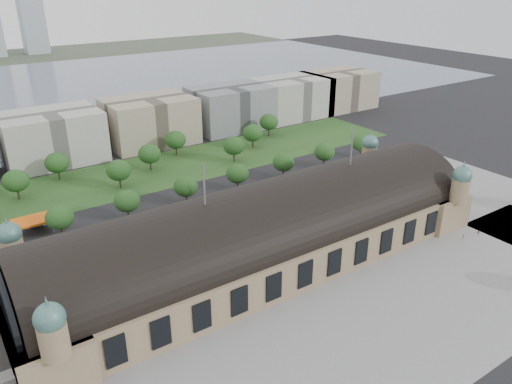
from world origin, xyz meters
TOP-DOWN VIEW (x-y plane):
  - ground at (0.00, 0.00)m, footprint 900.00×900.00m
  - station at (0.00, 0.00)m, footprint 150.00×48.40m
  - plaza_south at (10.00, -44.00)m, footprint 190.00×48.00m
  - plaza_east at (103.00, 0.00)m, footprint 56.00×100.00m
  - road_slab at (-20.00, 38.00)m, footprint 260.00×26.00m
  - grass_belt at (-15.00, 93.00)m, footprint 300.00×45.00m
  - petrol_station at (-53.91, 65.28)m, footprint 14.00×13.00m
  - lake at (0.00, 298.00)m, footprint 700.00×320.00m
  - far_tower_right at (45.00, 508.00)m, footprint 24.00×24.00m
  - office_3 at (-30.00, 133.00)m, footprint 45.00×32.00m
  - office_4 at (20.00, 133.00)m, footprint 45.00×32.00m
  - office_5 at (70.00, 133.00)m, footprint 45.00×32.00m
  - office_6 at (115.00, 133.00)m, footprint 45.00×32.00m
  - office_7 at (155.00, 133.00)m, footprint 45.00×32.00m
  - tree_row_3 at (-48.00, 53.00)m, footprint 9.60×9.60m
  - tree_row_4 at (-24.00, 53.00)m, footprint 9.60×9.60m
  - tree_row_5 at (0.00, 53.00)m, footprint 9.60×9.60m
  - tree_row_6 at (24.00, 53.00)m, footprint 9.60×9.60m
  - tree_row_7 at (48.00, 53.00)m, footprint 9.60×9.60m
  - tree_row_8 at (72.00, 53.00)m, footprint 9.60×9.60m
  - tree_row_9 at (96.00, 53.00)m, footprint 9.60×9.60m
  - tree_belt_4 at (-54.00, 95.00)m, footprint 10.40×10.40m
  - tree_belt_5 at (-35.00, 107.00)m, footprint 10.40×10.40m
  - tree_belt_6 at (-16.00, 83.00)m, footprint 10.40×10.40m
  - tree_belt_7 at (3.00, 95.00)m, footprint 10.40×10.40m
  - tree_belt_8 at (22.00, 107.00)m, footprint 10.40×10.40m
  - tree_belt_9 at (41.00, 83.00)m, footprint 10.40×10.40m
  - tree_belt_10 at (60.00, 95.00)m, footprint 10.40×10.40m
  - tree_belt_11 at (79.00, 107.00)m, footprint 10.40×10.40m
  - traffic_car_2 at (-62.09, 35.22)m, footprint 4.95×2.76m
  - traffic_car_3 at (-13.30, 48.57)m, footprint 5.37×2.77m
  - traffic_car_4 at (13.87, 32.47)m, footprint 4.02×1.83m
  - traffic_car_5 at (28.75, 42.78)m, footprint 4.20×1.79m
  - traffic_car_6 at (63.42, 29.16)m, footprint 4.71×2.37m
  - parked_car_1 at (-60.67, 24.60)m, footprint 6.00×4.78m
  - parked_car_2 at (-44.61, 21.00)m, footprint 5.74×4.78m
  - parked_car_3 at (-45.83, 25.00)m, footprint 4.72×3.86m
  - parked_car_4 at (-57.38, 25.00)m, footprint 4.41×3.50m
  - parked_car_5 at (-36.78, 25.00)m, footprint 5.16×4.80m
  - parked_car_6 at (-18.00, 24.91)m, footprint 4.70×3.64m
  - bus_west at (-15.74, 28.72)m, footprint 13.33×3.88m
  - bus_mid at (21.46, 27.00)m, footprint 13.75×3.86m
  - bus_east at (32.05, 32.00)m, footprint 12.39×3.61m
  - pedestrian_0 at (64.97, -26.73)m, footprint 0.87×0.66m
  - pedestrian_2 at (72.72, -27.36)m, footprint 0.77×1.04m

SIDE VIEW (x-z plane):
  - ground at x=0.00m, z-range 0.00..0.00m
  - plaza_south at x=10.00m, z-range -0.06..0.06m
  - plaza_east at x=103.00m, z-range -0.06..0.06m
  - road_slab at x=-20.00m, z-range -0.05..0.05m
  - grass_belt at x=-15.00m, z-range -0.05..0.05m
  - lake at x=0.00m, z-range -0.04..0.04m
  - parked_car_6 at x=-18.00m, z-range 0.00..1.27m
  - traffic_car_6 at x=63.42m, z-range 0.00..1.28m
  - traffic_car_2 at x=-62.09m, z-range 0.00..1.31m
  - traffic_car_4 at x=13.87m, z-range 0.00..1.34m
  - traffic_car_5 at x=28.75m, z-range 0.00..1.35m
  - parked_car_5 at x=-36.78m, z-range 0.00..1.35m
  - parked_car_4 at x=-57.38m, z-range 0.00..1.41m
  - traffic_car_3 at x=-13.30m, z-range 0.00..1.49m
  - parked_car_3 at x=-45.83m, z-range 0.00..1.52m
  - parked_car_1 at x=-60.67m, z-range 0.00..1.52m
  - parked_car_2 at x=-44.61m, z-range 0.00..1.57m
  - pedestrian_0 at x=64.97m, z-range 0.00..1.57m
  - pedestrian_2 at x=72.72m, z-range 0.00..1.92m
  - bus_east at x=32.05m, z-range 0.00..3.41m
  - bus_west at x=-15.74m, z-range 0.00..3.67m
  - bus_mid at x=21.46m, z-range 0.00..3.79m
  - petrol_station at x=-53.91m, z-range 0.42..5.47m
  - tree_row_3 at x=-48.00m, z-range 1.67..13.19m
  - tree_row_4 at x=-24.00m, z-range 1.67..13.19m
  - tree_row_5 at x=0.00m, z-range 1.67..13.19m
  - tree_row_6 at x=24.00m, z-range 1.67..13.19m
  - tree_row_7 at x=48.00m, z-range 1.67..13.19m
  - tree_row_8 at x=72.00m, z-range 1.67..13.19m
  - tree_row_9 at x=96.00m, z-range 1.67..13.19m
  - tree_belt_4 at x=-54.00m, z-range 1.81..14.29m
  - tree_belt_5 at x=-35.00m, z-range 1.81..14.29m
  - tree_belt_6 at x=-16.00m, z-range 1.81..14.29m
  - tree_belt_7 at x=3.00m, z-range 1.81..14.29m
  - tree_belt_8 at x=22.00m, z-range 1.81..14.29m
  - tree_belt_9 at x=41.00m, z-range 1.81..14.29m
  - tree_belt_10 at x=60.00m, z-range 1.81..14.29m
  - tree_belt_11 at x=79.00m, z-range 1.81..14.29m
  - station at x=0.00m, z-range -11.87..32.43m
  - office_3 at x=-30.00m, z-range 0.00..24.00m
  - office_4 at x=20.00m, z-range 0.00..24.00m
  - office_5 at x=70.00m, z-range 0.00..24.00m
  - office_6 at x=115.00m, z-range 0.00..24.00m
  - office_7 at x=155.00m, z-range 0.00..24.00m
  - far_tower_right at x=45.00m, z-range 0.00..75.00m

